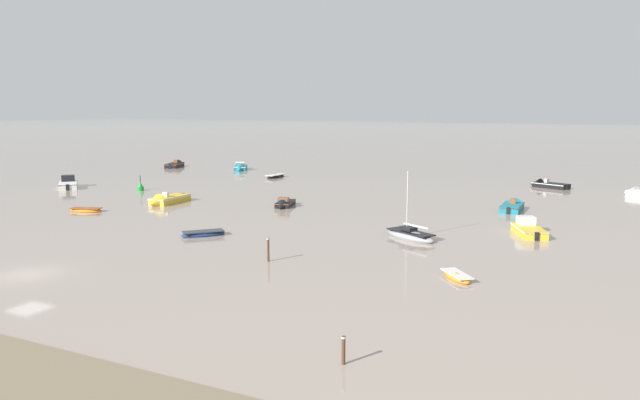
{
  "coord_description": "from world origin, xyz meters",
  "views": [
    {
      "loc": [
        37.45,
        -28.23,
        11.66
      ],
      "look_at": [
        4.65,
        35.96,
        0.73
      ],
      "focal_mm": 34.9,
      "sensor_mm": 36.0,
      "label": 1
    }
  ],
  "objects_px": {
    "motorboat_moored_0": "(176,165)",
    "sailboat_moored_1": "(410,235)",
    "motorboat_moored_1": "(546,185)",
    "mooring_post_near": "(268,250)",
    "motorboat_moored_6": "(68,184)",
    "rowboat_moored_4": "(86,210)",
    "motorboat_moored_8": "(165,201)",
    "channel_buoy": "(141,187)",
    "motorboat_moored_7": "(284,205)",
    "motorboat_moored_3": "(513,207)",
    "motorboat_moored_5": "(526,229)",
    "rowboat_moored_3": "(203,234)",
    "rowboat_moored_0": "(457,276)",
    "motorboat_moored_4": "(240,168)",
    "rowboat_moored_1": "(276,176)",
    "mooring_post_left": "(343,351)"
  },
  "relations": [
    {
      "from": "motorboat_moored_7",
      "to": "channel_buoy",
      "type": "height_order",
      "value": "channel_buoy"
    },
    {
      "from": "motorboat_moored_3",
      "to": "motorboat_moored_8",
      "type": "height_order",
      "value": "motorboat_moored_8"
    },
    {
      "from": "sailboat_moored_1",
      "to": "rowboat_moored_4",
      "type": "distance_m",
      "value": 36.98
    },
    {
      "from": "motorboat_moored_4",
      "to": "mooring_post_near",
      "type": "height_order",
      "value": "mooring_post_near"
    },
    {
      "from": "rowboat_moored_4",
      "to": "mooring_post_near",
      "type": "height_order",
      "value": "mooring_post_near"
    },
    {
      "from": "sailboat_moored_1",
      "to": "rowboat_moored_1",
      "type": "xyz_separation_m",
      "value": [
        -35.32,
        35.34,
        -0.09
      ]
    },
    {
      "from": "motorboat_moored_3",
      "to": "motorboat_moored_5",
      "type": "height_order",
      "value": "motorboat_moored_5"
    },
    {
      "from": "motorboat_moored_5",
      "to": "rowboat_moored_1",
      "type": "bearing_deg",
      "value": 33.82
    },
    {
      "from": "motorboat_moored_1",
      "to": "motorboat_moored_5",
      "type": "height_order",
      "value": "motorboat_moored_5"
    },
    {
      "from": "motorboat_moored_3",
      "to": "mooring_post_left",
      "type": "distance_m",
      "value": 47.63
    },
    {
      "from": "rowboat_moored_0",
      "to": "motorboat_moored_8",
      "type": "height_order",
      "value": "motorboat_moored_8"
    },
    {
      "from": "motorboat_moored_5",
      "to": "mooring_post_left",
      "type": "relative_size",
      "value": 4.21
    },
    {
      "from": "motorboat_moored_4",
      "to": "sailboat_moored_1",
      "type": "distance_m",
      "value": 63.59
    },
    {
      "from": "motorboat_moored_4",
      "to": "motorboat_moored_8",
      "type": "distance_m",
      "value": 39.85
    },
    {
      "from": "channel_buoy",
      "to": "mooring_post_near",
      "type": "height_order",
      "value": "channel_buoy"
    },
    {
      "from": "motorboat_moored_1",
      "to": "mooring_post_near",
      "type": "height_order",
      "value": "mooring_post_near"
    },
    {
      "from": "motorboat_moored_0",
      "to": "rowboat_moored_1",
      "type": "distance_m",
      "value": 27.57
    },
    {
      "from": "motorboat_moored_0",
      "to": "motorboat_moored_5",
      "type": "bearing_deg",
      "value": -137.96
    },
    {
      "from": "motorboat_moored_0",
      "to": "motorboat_moored_4",
      "type": "distance_m",
      "value": 14.76
    },
    {
      "from": "sailboat_moored_1",
      "to": "channel_buoy",
      "type": "distance_m",
      "value": 45.7
    },
    {
      "from": "sailboat_moored_1",
      "to": "motorboat_moored_6",
      "type": "xyz_separation_m",
      "value": [
        -55.73,
        11.09,
        0.12
      ]
    },
    {
      "from": "motorboat_moored_1",
      "to": "motorboat_moored_6",
      "type": "relative_size",
      "value": 0.93
    },
    {
      "from": "motorboat_moored_4",
      "to": "sailboat_moored_1",
      "type": "bearing_deg",
      "value": 18.1
    },
    {
      "from": "motorboat_moored_0",
      "to": "rowboat_moored_4",
      "type": "height_order",
      "value": "motorboat_moored_0"
    },
    {
      "from": "rowboat_moored_1",
      "to": "motorboat_moored_6",
      "type": "bearing_deg",
      "value": 143.64
    },
    {
      "from": "motorboat_moored_1",
      "to": "mooring_post_left",
      "type": "height_order",
      "value": "mooring_post_left"
    },
    {
      "from": "rowboat_moored_0",
      "to": "mooring_post_near",
      "type": "distance_m",
      "value": 14.11
    },
    {
      "from": "motorboat_moored_7",
      "to": "rowboat_moored_4",
      "type": "height_order",
      "value": "motorboat_moored_7"
    },
    {
      "from": "motorboat_moored_6",
      "to": "motorboat_moored_7",
      "type": "relative_size",
      "value": 1.33
    },
    {
      "from": "sailboat_moored_1",
      "to": "motorboat_moored_0",
      "type": "bearing_deg",
      "value": -6.49
    },
    {
      "from": "motorboat_moored_0",
      "to": "rowboat_moored_3",
      "type": "distance_m",
      "value": 67.03
    },
    {
      "from": "rowboat_moored_1",
      "to": "motorboat_moored_5",
      "type": "bearing_deg",
      "value": -118.87
    },
    {
      "from": "motorboat_moored_4",
      "to": "motorboat_moored_6",
      "type": "bearing_deg",
      "value": -44.97
    },
    {
      "from": "motorboat_moored_0",
      "to": "mooring_post_near",
      "type": "height_order",
      "value": "mooring_post_near"
    },
    {
      "from": "sailboat_moored_1",
      "to": "mooring_post_near",
      "type": "bearing_deg",
      "value": 89.51
    },
    {
      "from": "motorboat_moored_0",
      "to": "rowboat_moored_4",
      "type": "relative_size",
      "value": 1.71
    },
    {
      "from": "motorboat_moored_0",
      "to": "sailboat_moored_1",
      "type": "bearing_deg",
      "value": -145.85
    },
    {
      "from": "sailboat_moored_1",
      "to": "channel_buoy",
      "type": "height_order",
      "value": "sailboat_moored_1"
    },
    {
      "from": "motorboat_moored_0",
      "to": "motorboat_moored_5",
      "type": "height_order",
      "value": "motorboat_moored_5"
    },
    {
      "from": "motorboat_moored_8",
      "to": "channel_buoy",
      "type": "xyz_separation_m",
      "value": [
        -11.02,
        7.63,
        0.16
      ]
    },
    {
      "from": "rowboat_moored_0",
      "to": "motorboat_moored_7",
      "type": "distance_m",
      "value": 33.21
    },
    {
      "from": "motorboat_moored_4",
      "to": "rowboat_moored_4",
      "type": "distance_m",
      "value": 46.7
    },
    {
      "from": "rowboat_moored_3",
      "to": "rowboat_moored_4",
      "type": "height_order",
      "value": "rowboat_moored_3"
    },
    {
      "from": "motorboat_moored_7",
      "to": "channel_buoy",
      "type": "xyz_separation_m",
      "value": [
        -25.01,
        3.25,
        0.19
      ]
    },
    {
      "from": "rowboat_moored_0",
      "to": "motorboat_moored_4",
      "type": "xyz_separation_m",
      "value": [
        -54.32,
        53.58,
        0.21
      ]
    },
    {
      "from": "motorboat_moored_5",
      "to": "rowboat_moored_4",
      "type": "height_order",
      "value": "motorboat_moored_5"
    },
    {
      "from": "motorboat_moored_7",
      "to": "motorboat_moored_8",
      "type": "bearing_deg",
      "value": -89.49
    },
    {
      "from": "motorboat_moored_8",
      "to": "mooring_post_near",
      "type": "bearing_deg",
      "value": 51.47
    },
    {
      "from": "motorboat_moored_7",
      "to": "channel_buoy",
      "type": "relative_size",
      "value": 2.14
    },
    {
      "from": "motorboat_moored_6",
      "to": "mooring_post_near",
      "type": "distance_m",
      "value": 54.37
    }
  ]
}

